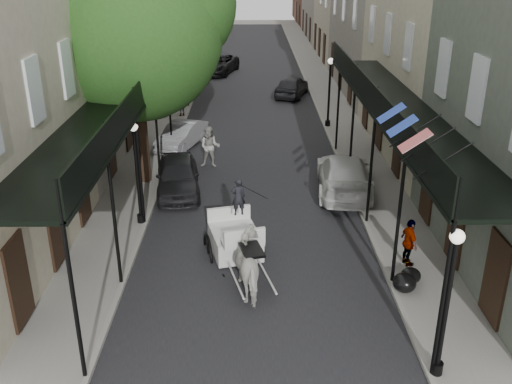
{
  "coord_description": "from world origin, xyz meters",
  "views": [
    {
      "loc": [
        -0.17,
        -12.42,
        9.15
      ],
      "look_at": [
        0.01,
        5.23,
        1.6
      ],
      "focal_mm": 40.0,
      "sensor_mm": 36.0,
      "label": 1
    }
  ],
  "objects_px": {
    "pedestrian_walking": "(210,147)",
    "car_left_near": "(178,176)",
    "carriage": "(232,218)",
    "car_left_far": "(218,64)",
    "car_left_mid": "(182,135)",
    "car_right_far": "(292,86)",
    "lamppost_right_near": "(447,303)",
    "horse": "(253,265)",
    "car_right_near": "(344,174)",
    "tree_far": "(184,7)",
    "lamppost_right_far": "(329,91)",
    "tree_near": "(145,24)",
    "pedestrian_sidewalk_left": "(181,103)",
    "pedestrian_sidewalk_right": "(409,243)",
    "lamppost_left": "(137,172)"
  },
  "relations": [
    {
      "from": "pedestrian_walking",
      "to": "car_left_near",
      "type": "distance_m",
      "value": 3.15
    },
    {
      "from": "carriage",
      "to": "car_left_far",
      "type": "height_order",
      "value": "carriage"
    },
    {
      "from": "pedestrian_walking",
      "to": "car_left_mid",
      "type": "bearing_deg",
      "value": 125.28
    },
    {
      "from": "car_right_far",
      "to": "lamppost_right_near",
      "type": "bearing_deg",
      "value": 109.61
    },
    {
      "from": "horse",
      "to": "car_right_near",
      "type": "xyz_separation_m",
      "value": [
        3.72,
        7.34,
        -0.11
      ]
    },
    {
      "from": "lamppost_right_near",
      "to": "horse",
      "type": "relative_size",
      "value": 1.83
    },
    {
      "from": "tree_far",
      "to": "carriage",
      "type": "relative_size",
      "value": 3.0
    },
    {
      "from": "lamppost_right_far",
      "to": "car_right_far",
      "type": "height_order",
      "value": "lamppost_right_far"
    },
    {
      "from": "tree_near",
      "to": "pedestrian_sidewalk_left",
      "type": "xyz_separation_m",
      "value": [
        -0.0,
        9.98,
        -5.6
      ]
    },
    {
      "from": "lamppost_right_near",
      "to": "pedestrian_sidewalk_right",
      "type": "relative_size",
      "value": 2.42
    },
    {
      "from": "lamppost_right_far",
      "to": "carriage",
      "type": "distance_m",
      "value": 14.62
    },
    {
      "from": "lamppost_right_far",
      "to": "car_right_near",
      "type": "xyz_separation_m",
      "value": [
        -0.5,
        -9.0,
        -1.3
      ]
    },
    {
      "from": "lamppost_left",
      "to": "pedestrian_sidewalk_right",
      "type": "xyz_separation_m",
      "value": [
        8.77,
        -3.08,
        -1.16
      ]
    },
    {
      "from": "lamppost_right_near",
      "to": "car_left_mid",
      "type": "xyz_separation_m",
      "value": [
        -7.69,
        16.69,
        -1.43
      ]
    },
    {
      "from": "horse",
      "to": "car_left_far",
      "type": "xyz_separation_m",
      "value": [
        -2.64,
        31.31,
        -0.13
      ]
    },
    {
      "from": "lamppost_right_far",
      "to": "carriage",
      "type": "relative_size",
      "value": 1.29
    },
    {
      "from": "car_left_mid",
      "to": "car_right_near",
      "type": "bearing_deg",
      "value": -19.15
    },
    {
      "from": "pedestrian_sidewalk_right",
      "to": "car_left_near",
      "type": "xyz_separation_m",
      "value": [
        -7.78,
        6.08,
        -0.17
      ]
    },
    {
      "from": "tree_near",
      "to": "lamppost_right_far",
      "type": "xyz_separation_m",
      "value": [
        8.3,
        7.82,
        -4.44
      ]
    },
    {
      "from": "car_left_far",
      "to": "car_right_far",
      "type": "distance_m",
      "value": 9.35
    },
    {
      "from": "lamppost_right_far",
      "to": "horse",
      "type": "height_order",
      "value": "lamppost_right_far"
    },
    {
      "from": "lamppost_right_near",
      "to": "car_right_far",
      "type": "bearing_deg",
      "value": 93.14
    },
    {
      "from": "pedestrian_walking",
      "to": "car_left_far",
      "type": "bearing_deg",
      "value": 97.22
    },
    {
      "from": "tree_far",
      "to": "lamppost_left",
      "type": "distance_m",
      "value": 18.57
    },
    {
      "from": "car_left_near",
      "to": "car_left_far",
      "type": "bearing_deg",
      "value": 82.09
    },
    {
      "from": "pedestrian_sidewalk_left",
      "to": "car_right_near",
      "type": "bearing_deg",
      "value": 102.77
    },
    {
      "from": "tree_far",
      "to": "car_left_near",
      "type": "relative_size",
      "value": 2.04
    },
    {
      "from": "pedestrian_sidewalk_left",
      "to": "tree_far",
      "type": "bearing_deg",
      "value": -111.54
    },
    {
      "from": "tree_near",
      "to": "lamppost_left",
      "type": "bearing_deg",
      "value": -88.66
    },
    {
      "from": "lamppost_right_near",
      "to": "car_right_near",
      "type": "xyz_separation_m",
      "value": [
        -0.5,
        11.0,
        -1.3
      ]
    },
    {
      "from": "pedestrian_walking",
      "to": "horse",
      "type": "bearing_deg",
      "value": -74.5
    },
    {
      "from": "tree_near",
      "to": "carriage",
      "type": "relative_size",
      "value": 3.36
    },
    {
      "from": "tree_near",
      "to": "car_right_near",
      "type": "xyz_separation_m",
      "value": [
        7.8,
        -1.18,
        -5.74
      ]
    },
    {
      "from": "pedestrian_walking",
      "to": "pedestrian_sidewalk_left",
      "type": "height_order",
      "value": "pedestrian_walking"
    },
    {
      "from": "carriage",
      "to": "car_left_mid",
      "type": "height_order",
      "value": "carriage"
    },
    {
      "from": "pedestrian_walking",
      "to": "car_right_far",
      "type": "distance_m",
      "value": 14.13
    },
    {
      "from": "lamppost_left",
      "to": "pedestrian_sidewalk_left",
      "type": "distance_m",
      "value": 14.21
    },
    {
      "from": "car_right_far",
      "to": "car_left_far",
      "type": "bearing_deg",
      "value": -38.57
    },
    {
      "from": "lamppost_right_near",
      "to": "horse",
      "type": "bearing_deg",
      "value": 139.1
    },
    {
      "from": "pedestrian_walking",
      "to": "pedestrian_sidewalk_right",
      "type": "distance_m",
      "value": 11.22
    },
    {
      "from": "lamppost_right_near",
      "to": "lamppost_right_far",
      "type": "bearing_deg",
      "value": 90.0
    },
    {
      "from": "lamppost_left",
      "to": "horse",
      "type": "height_order",
      "value": "lamppost_left"
    },
    {
      "from": "car_left_far",
      "to": "car_right_far",
      "type": "relative_size",
      "value": 1.25
    },
    {
      "from": "pedestrian_walking",
      "to": "pedestrian_sidewalk_left",
      "type": "bearing_deg",
      "value": 110.14
    },
    {
      "from": "pedestrian_walking",
      "to": "lamppost_right_near",
      "type": "bearing_deg",
      "value": -61.22
    },
    {
      "from": "lamppost_right_near",
      "to": "pedestrian_sidewalk_left",
      "type": "xyz_separation_m",
      "value": [
        -8.3,
        22.16,
        -1.16
      ]
    },
    {
      "from": "tree_far",
      "to": "car_left_near",
      "type": "distance_m",
      "value": 16.06
    },
    {
      "from": "pedestrian_walking",
      "to": "car_left_far",
      "type": "distance_m",
      "value": 21.04
    },
    {
      "from": "pedestrian_walking",
      "to": "car_left_near",
      "type": "relative_size",
      "value": 0.45
    },
    {
      "from": "lamppost_right_near",
      "to": "carriage",
      "type": "xyz_separation_m",
      "value": [
        -4.88,
        6.25,
        -0.94
      ]
    }
  ]
}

